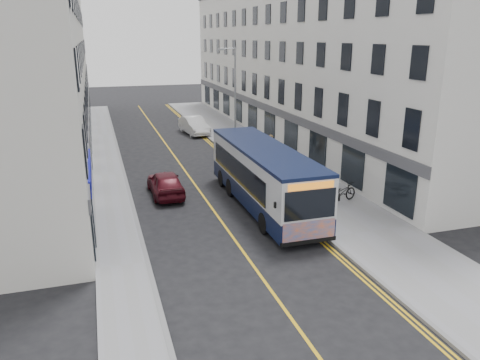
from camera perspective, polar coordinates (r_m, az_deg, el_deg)
ground at (r=21.13m, az=-0.67°, el=-7.28°), size 140.00×140.00×0.00m
pavement_east at (r=33.75m, az=3.67°, el=2.23°), size 4.50×64.00×0.12m
pavement_west at (r=31.66m, az=-15.74°, el=0.59°), size 2.00×64.00×0.12m
kerb_east at (r=33.04m, az=0.01°, el=1.94°), size 0.18×64.00×0.13m
kerb_west at (r=31.68m, az=-13.94°, el=0.75°), size 0.18×64.00×0.13m
road_centre_line at (r=32.14m, az=-6.81°, el=1.26°), size 0.12×64.00×0.01m
road_dbl_yellow_inner at (r=32.93m, az=-0.73°, el=1.78°), size 0.10×64.00×0.01m
road_dbl_yellow_outer at (r=32.98m, az=-0.40°, el=1.80°), size 0.10×64.00×0.01m
terrace_east at (r=43.00m, az=6.19°, el=14.08°), size 6.00×46.00×13.00m
terrace_west at (r=39.66m, az=-22.93°, el=12.62°), size 6.00×46.00×13.00m
streetlamp at (r=34.12m, az=-0.72°, el=9.83°), size 1.32×0.18×8.00m
city_bus at (r=24.51m, az=2.88°, el=0.65°), size 2.62×11.23×3.26m
bicycle at (r=25.83m, az=12.28°, el=-1.47°), size 2.18×1.31×1.08m
pedestrian_near at (r=33.86m, az=3.83°, el=3.99°), size 0.74×0.54×1.85m
pedestrian_far at (r=35.05m, az=3.12°, el=4.26°), size 0.96×0.87×1.62m
car_white at (r=43.83m, az=-5.61°, el=6.64°), size 2.23×4.97×1.58m
car_maroon at (r=26.94m, az=-9.07°, el=-0.38°), size 1.80×4.27×1.44m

